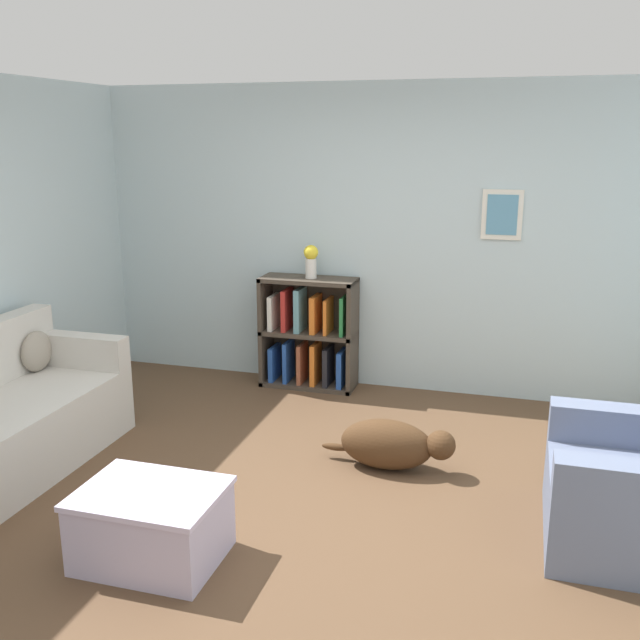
# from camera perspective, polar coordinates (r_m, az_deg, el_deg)

# --- Properties ---
(ground_plane) EXTENTS (14.00, 14.00, 0.00)m
(ground_plane) POSITION_cam_1_polar(r_m,az_deg,el_deg) (4.48, -1.48, -14.39)
(ground_plane) COLOR brown
(wall_back) EXTENTS (5.60, 0.13, 2.60)m
(wall_back) POSITION_cam_1_polar(r_m,az_deg,el_deg) (6.16, 4.89, 6.42)
(wall_back) COLOR silver
(wall_back) RESTS_ON ground_plane
(couch) EXTENTS (0.81, 1.76, 0.92)m
(couch) POSITION_cam_1_polar(r_m,az_deg,el_deg) (5.18, -24.24, -7.42)
(couch) COLOR beige
(couch) RESTS_ON ground_plane
(bookshelf) EXTENTS (0.83, 0.33, 0.98)m
(bookshelf) POSITION_cam_1_polar(r_m,az_deg,el_deg) (6.27, -0.89, -1.19)
(bookshelf) COLOR #42382D
(bookshelf) RESTS_ON ground_plane
(coffee_table) EXTENTS (0.73, 0.56, 0.40)m
(coffee_table) POSITION_cam_1_polar(r_m,az_deg,el_deg) (3.95, -13.33, -15.50)
(coffee_table) COLOR #BCB2D1
(coffee_table) RESTS_ON ground_plane
(dog) EXTENTS (0.92, 0.31, 0.34)m
(dog) POSITION_cam_1_polar(r_m,az_deg,el_deg) (4.84, 5.74, -9.86)
(dog) COLOR #472D19
(dog) RESTS_ON ground_plane
(vase) EXTENTS (0.12, 0.12, 0.29)m
(vase) POSITION_cam_1_polar(r_m,az_deg,el_deg) (6.10, -0.73, 4.86)
(vase) COLOR silver
(vase) RESTS_ON bookshelf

